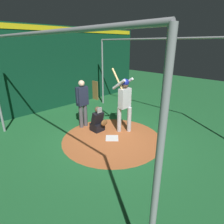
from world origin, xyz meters
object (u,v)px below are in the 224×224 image
Objects in this scene: home_plate at (112,138)px; catcher at (98,122)px; batter at (124,100)px; bat_rack at (95,91)px; umpire at (82,101)px.

home_plate is 0.85m from catcher.
batter reaches higher than home_plate.
catcher is (-0.77, 0.05, 0.35)m from home_plate.
bat_rack reaches higher than catcher.
batter is at bearing 30.47° from umpire.
bat_rack is (-2.59, 2.69, -0.52)m from umpire.
batter is (-0.10, 0.70, 1.17)m from home_plate.
batter is 1.24m from catcher.
umpire is at bearing -149.53° from batter.
catcher is 0.89× the size of bat_rack.
home_plate is 0.23× the size of umpire.
home_plate is at bearing 3.86° from umpire.
home_plate is at bearing -32.66° from bat_rack.
batter reaches higher than bat_rack.
home_plate is 1.37m from batter.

